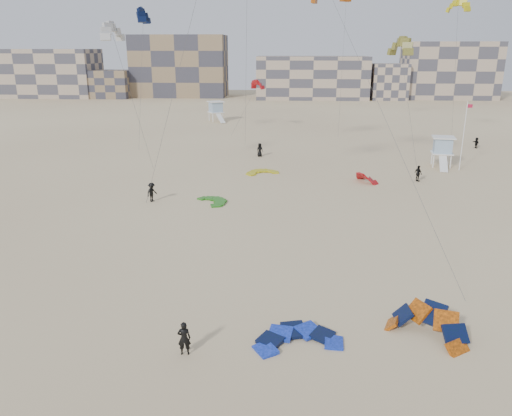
# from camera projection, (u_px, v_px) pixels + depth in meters

# --- Properties ---
(ground) EXTENTS (320.00, 320.00, 0.00)m
(ground) POSITION_uv_depth(u_px,v_px,m) (233.00, 337.00, 25.72)
(ground) COLOR beige
(ground) RESTS_ON ground
(kite_ground_blue) EXTENTS (4.96, 5.13, 1.24)m
(kite_ground_blue) POSITION_uv_depth(u_px,v_px,m) (298.00, 342.00, 25.27)
(kite_ground_blue) COLOR blue
(kite_ground_blue) RESTS_ON ground
(kite_ground_orange) EXTENTS (5.88, 5.89, 4.16)m
(kite_ground_orange) POSITION_uv_depth(u_px,v_px,m) (426.00, 336.00, 25.87)
(kite_ground_orange) COLOR orange
(kite_ground_orange) RESTS_ON ground
(kite_ground_green) EXTENTS (4.69, 4.64, 0.60)m
(kite_ground_green) POSITION_uv_depth(u_px,v_px,m) (213.00, 202.00, 48.30)
(kite_ground_green) COLOR #1B7C12
(kite_ground_green) RESTS_ON ground
(kite_ground_red_far) EXTENTS (4.05, 4.00, 2.97)m
(kite_ground_red_far) POSITION_uv_depth(u_px,v_px,m) (366.00, 182.00, 55.61)
(kite_ground_red_far) COLOR #B41805
(kite_ground_red_far) RESTS_ON ground
(kite_ground_yellow) EXTENTS (4.75, 4.85, 0.61)m
(kite_ground_yellow) POSITION_uv_depth(u_px,v_px,m) (262.00, 173.00, 59.50)
(kite_ground_yellow) COLOR #C0C606
(kite_ground_yellow) RESTS_ON ground
(kitesurfer_main) EXTENTS (0.69, 0.49, 1.75)m
(kitesurfer_main) POSITION_uv_depth(u_px,v_px,m) (184.00, 338.00, 24.05)
(kitesurfer_main) COLOR black
(kitesurfer_main) RESTS_ON ground
(kitesurfer_c) EXTENTS (1.21, 1.40, 1.88)m
(kitesurfer_c) POSITION_uv_depth(u_px,v_px,m) (152.00, 192.00, 48.22)
(kitesurfer_c) COLOR black
(kitesurfer_c) RESTS_ON ground
(kitesurfer_d) EXTENTS (0.90, 1.14, 1.81)m
(kitesurfer_d) POSITION_uv_depth(u_px,v_px,m) (418.00, 173.00, 55.57)
(kitesurfer_d) COLOR black
(kitesurfer_d) RESTS_ON ground
(kitesurfer_e) EXTENTS (1.06, 0.91, 1.83)m
(kitesurfer_e) POSITION_uv_depth(u_px,v_px,m) (260.00, 150.00, 68.42)
(kitesurfer_e) COLOR black
(kitesurfer_e) RESTS_ON ground
(kitesurfer_f) EXTENTS (0.73, 1.55, 1.60)m
(kitesurfer_f) POSITION_uv_depth(u_px,v_px,m) (476.00, 143.00, 74.17)
(kitesurfer_f) COLOR black
(kitesurfer_f) RESTS_ON ground
(kite_fly_grey) EXTENTS (4.71, 4.36, 15.84)m
(kite_fly_grey) POSITION_uv_depth(u_px,v_px,m) (112.00, 33.00, 50.65)
(kite_fly_grey) COLOR silver
(kite_fly_grey) RESTS_ON ground
(kite_fly_olive) EXTENTS (4.71, 7.13, 14.53)m
(kite_fly_olive) POSITION_uv_depth(u_px,v_px,m) (401.00, 48.00, 54.86)
(kite_fly_olive) COLOR olive
(kite_fly_olive) RESTS_ON ground
(kite_fly_yellow) EXTENTS (4.69, 4.69, 20.00)m
(kite_fly_yellow) POSITION_uv_depth(u_px,v_px,m) (458.00, 7.00, 69.88)
(kite_fly_yellow) COLOR #C0C606
(kite_fly_yellow) RESTS_ON ground
(kite_fly_navy) EXTENTS (4.32, 11.01, 18.91)m
(kite_fly_navy) POSITION_uv_depth(u_px,v_px,m) (143.00, 17.00, 70.65)
(kite_fly_navy) COLOR #070C38
(kite_fly_navy) RESTS_ON ground
(kite_fly_red) EXTENTS (5.69, 13.59, 8.29)m
(kite_fly_red) POSITION_uv_depth(u_px,v_px,m) (257.00, 85.00, 87.50)
(kite_fly_red) COLOR #B41805
(kite_fly_red) RESTS_ON ground
(lifeguard_tower_near) EXTENTS (3.07, 5.36, 3.75)m
(lifeguard_tower_near) POSITION_uv_depth(u_px,v_px,m) (442.00, 152.00, 62.38)
(lifeguard_tower_near) COLOR white
(lifeguard_tower_near) RESTS_ON ground
(lifeguard_tower_far) EXTENTS (3.84, 6.01, 4.00)m
(lifeguard_tower_far) POSITION_uv_depth(u_px,v_px,m) (216.00, 111.00, 101.22)
(lifeguard_tower_far) COLOR white
(lifeguard_tower_far) RESTS_ON ground
(flagpole) EXTENTS (0.67, 0.10, 8.26)m
(flagpole) POSITION_uv_depth(u_px,v_px,m) (464.00, 135.00, 59.64)
(flagpole) COLOR white
(flagpole) RESTS_ON ground
(condo_west_a) EXTENTS (30.00, 15.00, 14.00)m
(condo_west_a) POSITION_uv_depth(u_px,v_px,m) (47.00, 73.00, 151.08)
(condo_west_a) COLOR tan
(condo_west_a) RESTS_ON ground
(condo_west_b) EXTENTS (28.00, 14.00, 18.00)m
(condo_west_b) POSITION_uv_depth(u_px,v_px,m) (180.00, 66.00, 152.02)
(condo_west_b) COLOR #866E51
(condo_west_b) RESTS_ON ground
(condo_mid) EXTENTS (32.00, 16.00, 12.00)m
(condo_mid) POSITION_uv_depth(u_px,v_px,m) (312.00, 77.00, 146.88)
(condo_mid) COLOR tan
(condo_mid) RESTS_ON ground
(condo_east) EXTENTS (26.00, 14.00, 16.00)m
(condo_east) POSITION_uv_depth(u_px,v_px,m) (449.00, 70.00, 145.91)
(condo_east) COLOR tan
(condo_east) RESTS_ON ground
(condo_fill_left) EXTENTS (12.00, 10.00, 8.00)m
(condo_fill_left) POSITION_uv_depth(u_px,v_px,m) (111.00, 84.00, 148.97)
(condo_fill_left) COLOR #866E51
(condo_fill_left) RESTS_ON ground
(condo_fill_right) EXTENTS (10.00, 10.00, 10.00)m
(condo_fill_right) POSITION_uv_depth(u_px,v_px,m) (388.00, 82.00, 144.04)
(condo_fill_right) COLOR tan
(condo_fill_right) RESTS_ON ground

